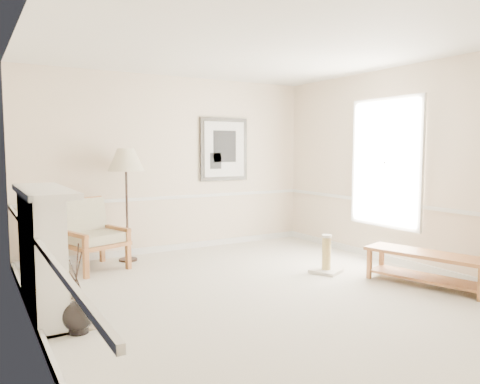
{
  "coord_description": "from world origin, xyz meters",
  "views": [
    {
      "loc": [
        -2.99,
        -4.54,
        1.71
      ],
      "look_at": [
        0.09,
        0.7,
        1.15
      ],
      "focal_mm": 35.0,
      "sensor_mm": 36.0,
      "label": 1
    }
  ],
  "objects_px": {
    "bench": "(426,264)",
    "scratching_post": "(326,261)",
    "armchair": "(90,231)",
    "floor_lamp": "(126,163)",
    "floor_vase": "(78,317)"
  },
  "relations": [
    {
      "from": "bench",
      "to": "scratching_post",
      "type": "distance_m",
      "value": 1.3
    },
    {
      "from": "armchair",
      "to": "floor_lamp",
      "type": "xyz_separation_m",
      "value": [
        0.6,
        0.17,
        0.96
      ]
    },
    {
      "from": "floor_vase",
      "to": "scratching_post",
      "type": "distance_m",
      "value": 3.44
    },
    {
      "from": "armchair",
      "to": "scratching_post",
      "type": "distance_m",
      "value": 3.37
    },
    {
      "from": "bench",
      "to": "floor_lamp",
      "type": "bearing_deg",
      "value": 131.27
    },
    {
      "from": "armchair",
      "to": "scratching_post",
      "type": "bearing_deg",
      "value": -52.87
    },
    {
      "from": "armchair",
      "to": "bench",
      "type": "relative_size",
      "value": 0.64
    },
    {
      "from": "floor_lamp",
      "to": "scratching_post",
      "type": "distance_m",
      "value": 3.28
    },
    {
      "from": "floor_lamp",
      "to": "armchair",
      "type": "bearing_deg",
      "value": -163.85
    },
    {
      "from": "floor_vase",
      "to": "armchair",
      "type": "xyz_separation_m",
      "value": [
        0.65,
        2.36,
        0.38
      ]
    },
    {
      "from": "floor_vase",
      "to": "armchair",
      "type": "distance_m",
      "value": 2.48
    },
    {
      "from": "armchair",
      "to": "floor_vase",
      "type": "bearing_deg",
      "value": -123.6
    },
    {
      "from": "floor_lamp",
      "to": "bench",
      "type": "height_order",
      "value": "floor_lamp"
    },
    {
      "from": "floor_vase",
      "to": "bench",
      "type": "xyz_separation_m",
      "value": [
        4.05,
        -0.66,
        0.13
      ]
    },
    {
      "from": "floor_vase",
      "to": "scratching_post",
      "type": "bearing_deg",
      "value": 7.74
    }
  ]
}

